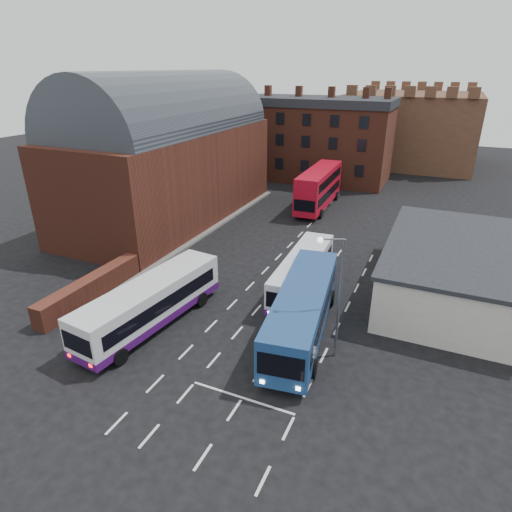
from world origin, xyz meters
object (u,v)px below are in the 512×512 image
at_px(bus_white_inbound, 303,271).
at_px(bus_red_double, 319,188).
at_px(bus_white_outbound, 151,301).
at_px(pedestrian_beige, 76,339).
at_px(pedestrian_red, 72,341).
at_px(street_lamp, 336,288).
at_px(bus_blue, 303,308).

bearing_deg(bus_white_inbound, bus_red_double, -79.38).
height_order(bus_white_outbound, pedestrian_beige, bus_white_outbound).
xyz_separation_m(pedestrian_red, pedestrian_beige, (0.06, 0.23, 0.02)).
distance_m(bus_white_outbound, pedestrian_beige, 5.16).
bearing_deg(bus_white_outbound, street_lamp, 14.25).
relative_size(bus_blue, street_lamp, 1.64).
bearing_deg(bus_red_double, bus_white_outbound, 83.38).
bearing_deg(street_lamp, bus_red_double, 107.97).
xyz_separation_m(bus_white_outbound, bus_red_double, (2.73, 30.48, 0.69)).
distance_m(bus_blue, street_lamp, 3.86).
bearing_deg(pedestrian_red, pedestrian_beige, -119.95).
relative_size(street_lamp, pedestrian_red, 4.61).
height_order(bus_white_inbound, pedestrian_red, bus_white_inbound).
height_order(bus_white_inbound, bus_blue, bus_blue).
bearing_deg(pedestrian_beige, pedestrian_red, 78.38).
xyz_separation_m(bus_white_inbound, bus_blue, (1.94, -5.90, 0.30)).
relative_size(bus_white_inbound, street_lamp, 1.38).
relative_size(bus_white_inbound, bus_blue, 0.84).
bearing_deg(bus_white_inbound, street_lamp, 117.66).
height_order(bus_white_outbound, bus_white_inbound, bus_white_outbound).
distance_m(bus_white_inbound, bus_blue, 6.22).
xyz_separation_m(bus_white_outbound, street_lamp, (12.09, 1.63, 2.84)).
bearing_deg(bus_red_double, pedestrian_beige, 79.85).
bearing_deg(street_lamp, bus_white_outbound, -172.33).
relative_size(bus_white_inbound, pedestrian_red, 6.37).
height_order(street_lamp, pedestrian_beige, street_lamp).
distance_m(bus_white_inbound, street_lamp, 9.02).
bearing_deg(bus_red_double, bus_blue, 102.85).
xyz_separation_m(bus_red_double, pedestrian_red, (-5.36, -35.06, -1.74)).
relative_size(bus_blue, pedestrian_red, 7.57).
height_order(bus_blue, pedestrian_beige, bus_blue).
relative_size(bus_white_outbound, pedestrian_red, 7.07).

